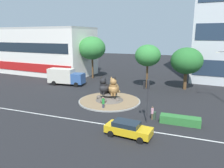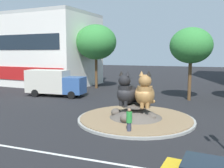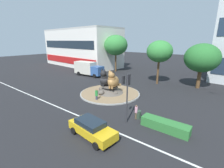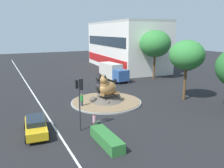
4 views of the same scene
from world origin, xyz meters
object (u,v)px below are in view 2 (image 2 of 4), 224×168
(third_tree_left, at_px, (191,46))
(pedestrian_green_shirt, at_px, (129,121))
(broadleaf_tree_behind_island, at_px, (96,42))
(cat_statue_tabby, at_px, (145,93))
(shophouse_block, at_px, (21,50))
(cat_statue_black, at_px, (127,92))
(delivery_box_truck, at_px, (54,82))

(third_tree_left, distance_m, pedestrian_green_shirt, 15.02)
(broadleaf_tree_behind_island, relative_size, third_tree_left, 1.16)
(cat_statue_tabby, height_order, shophouse_block, shophouse_block)
(cat_statue_black, bearing_deg, third_tree_left, 162.95)
(cat_statue_black, relative_size, broadleaf_tree_behind_island, 0.30)
(cat_statue_tabby, height_order, third_tree_left, third_tree_left)
(cat_statue_black, bearing_deg, shophouse_block, -119.41)
(cat_statue_black, height_order, third_tree_left, third_tree_left)
(shophouse_block, height_order, third_tree_left, shophouse_block)
(cat_statue_black, xyz_separation_m, delivery_box_truck, (-11.62, 7.35, -0.54))
(cat_statue_black, relative_size, delivery_box_truck, 0.38)
(shophouse_block, xyz_separation_m, delivery_box_truck, (13.38, -10.06, -4.09))
(delivery_box_truck, bearing_deg, cat_statue_black, -36.67)
(cat_statue_tabby, relative_size, delivery_box_truck, 0.42)
(broadleaf_tree_behind_island, distance_m, delivery_box_truck, 9.82)
(cat_statue_black, xyz_separation_m, shophouse_block, (-25.00, 17.41, 3.55))
(cat_statue_tabby, distance_m, broadleaf_tree_behind_island, 19.53)
(cat_statue_black, relative_size, cat_statue_tabby, 0.91)
(cat_statue_black, height_order, pedestrian_green_shirt, cat_statue_black)
(third_tree_left, bearing_deg, broadleaf_tree_behind_island, 159.55)
(cat_statue_black, bearing_deg, delivery_box_truck, -116.87)
(cat_statue_tabby, bearing_deg, pedestrian_green_shirt, -18.45)
(broadleaf_tree_behind_island, bearing_deg, third_tree_left, -20.45)
(cat_statue_tabby, xyz_separation_m, third_tree_left, (2.79, 10.40, 3.86))
(cat_statue_black, height_order, broadleaf_tree_behind_island, broadleaf_tree_behind_island)
(cat_statue_black, distance_m, broadleaf_tree_behind_island, 18.67)
(delivery_box_truck, bearing_deg, third_tree_left, 6.14)
(pedestrian_green_shirt, xyz_separation_m, delivery_box_truck, (-12.82, 10.81, 0.78))
(broadleaf_tree_behind_island, height_order, pedestrian_green_shirt, broadleaf_tree_behind_island)
(third_tree_left, bearing_deg, cat_statue_tabby, -105.04)
(pedestrian_green_shirt, bearing_deg, broadleaf_tree_behind_island, 45.88)
(cat_statue_tabby, relative_size, shophouse_block, 0.11)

